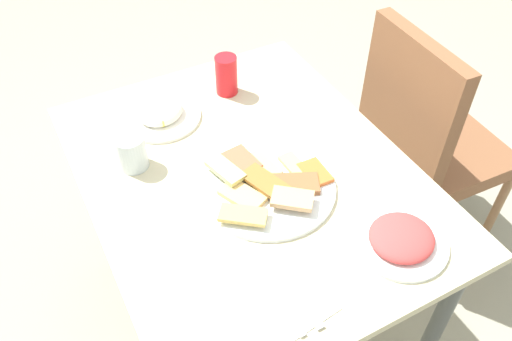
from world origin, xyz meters
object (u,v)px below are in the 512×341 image
object	(u,v)px
spoon	(299,296)
drinking_glass	(132,152)
soda_can	(226,75)
salad_plate_rice	(401,239)
fork	(284,304)
pide_platter	(267,185)
salad_plate_greens	(160,113)
dining_chair	(424,136)
paper_napkin	(291,301)
dining_table	(249,195)

from	to	relation	value
spoon	drinking_glass	bearing A→B (deg)	-163.59
drinking_glass	soda_can	bearing A→B (deg)	116.53
drinking_glass	salad_plate_rice	bearing A→B (deg)	40.49
fork	spoon	size ratio (longest dim) A/B	0.97
pide_platter	salad_plate_greens	bearing A→B (deg)	-160.58
dining_chair	paper_napkin	size ratio (longest dim) A/B	6.18
drinking_glass	fork	size ratio (longest dim) A/B	0.59
soda_can	fork	bearing A→B (deg)	-16.83
fork	soda_can	bearing A→B (deg)	164.52
dining_table	fork	size ratio (longest dim) A/B	6.37
salad_plate_rice	fork	bearing A→B (deg)	-87.78
fork	spoon	distance (m)	0.04
dining_table	soda_can	xyz separation A→B (m)	(-0.34, 0.10, 0.15)
dining_chair	spoon	distance (m)	0.91
drinking_glass	fork	distance (m)	0.56
dining_chair	salad_plate_rice	xyz separation A→B (m)	(0.42, -0.50, 0.22)
salad_plate_greens	spoon	xyz separation A→B (m)	(0.69, 0.04, -0.01)
dining_table	spoon	distance (m)	0.40
salad_plate_greens	salad_plate_rice	xyz separation A→B (m)	(0.68, 0.32, -0.00)
fork	salad_plate_greens	bearing A→B (deg)	-178.08
pide_platter	salad_plate_rice	xyz separation A→B (m)	(0.29, 0.18, 0.00)
dining_table	paper_napkin	size ratio (longest dim) A/B	6.97
paper_napkin	fork	world-z (taller)	fork
dining_table	spoon	size ratio (longest dim) A/B	6.18
salad_plate_rice	drinking_glass	world-z (taller)	drinking_glass
dining_chair	dining_table	bearing A→B (deg)	-85.17
salad_plate_rice	paper_napkin	world-z (taller)	salad_plate_rice
pide_platter	soda_can	bearing A→B (deg)	168.01
salad_plate_rice	fork	world-z (taller)	salad_plate_rice
salad_plate_greens	soda_can	distance (m)	0.23
paper_napkin	spoon	bearing A→B (deg)	90.00
dining_chair	salad_plate_rice	world-z (taller)	dining_chair
paper_napkin	drinking_glass	bearing A→B (deg)	-163.93
paper_napkin	spoon	world-z (taller)	spoon
dining_table	drinking_glass	size ratio (longest dim) A/B	10.70
soda_can	spoon	distance (m)	0.74
dining_table	dining_chair	bearing A→B (deg)	94.83
salad_plate_greens	salad_plate_rice	bearing A→B (deg)	25.23
salad_plate_greens	soda_can	bearing A→B (deg)	96.57
drinking_glass	dining_chair	bearing A→B (deg)	83.71
soda_can	paper_napkin	size ratio (longest dim) A/B	0.83
dining_table	salad_plate_rice	distance (m)	0.43
pide_platter	drinking_glass	world-z (taller)	drinking_glass
dining_table	salad_plate_greens	distance (m)	0.35
dining_chair	salad_plate_greens	distance (m)	0.89
dining_chair	paper_napkin	distance (m)	0.93
salad_plate_rice	paper_napkin	size ratio (longest dim) A/B	1.47
spoon	paper_napkin	bearing A→B (deg)	-91.41
pide_platter	paper_napkin	bearing A→B (deg)	-20.06
salad_plate_greens	paper_napkin	distance (m)	0.69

